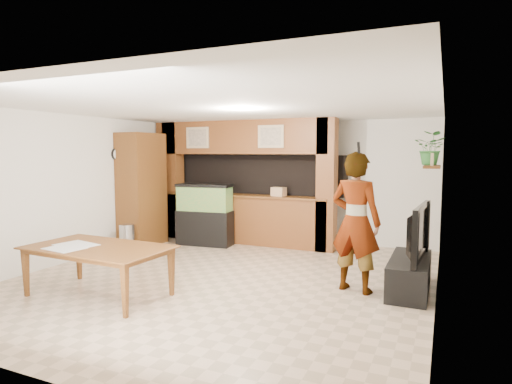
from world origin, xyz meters
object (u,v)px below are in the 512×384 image
at_px(pantry_cabinet, 142,190).
at_px(aquarium, 205,215).
at_px(television, 411,231).
at_px(person, 356,222).
at_px(dining_table, 97,272).

relative_size(pantry_cabinet, aquarium, 1.82).
height_order(pantry_cabinet, aquarium, pantry_cabinet).
bearing_deg(pantry_cabinet, television, -9.59).
distance_m(person, dining_table, 3.58).
xyz_separation_m(television, person, (-0.70, -0.31, 0.13)).
bearing_deg(television, dining_table, 121.41).
xyz_separation_m(pantry_cabinet, television, (5.35, -0.90, -0.32)).
height_order(aquarium, dining_table, aquarium).
bearing_deg(person, television, -143.34).
distance_m(pantry_cabinet, aquarium, 1.41).
xyz_separation_m(aquarium, television, (4.16, -1.44, 0.22)).
xyz_separation_m(pantry_cabinet, dining_table, (1.53, -2.86, -0.82)).
relative_size(pantry_cabinet, television, 1.77).
xyz_separation_m(pantry_cabinet, aquarium, (1.19, 0.53, -0.54)).
bearing_deg(pantry_cabinet, dining_table, -61.82).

